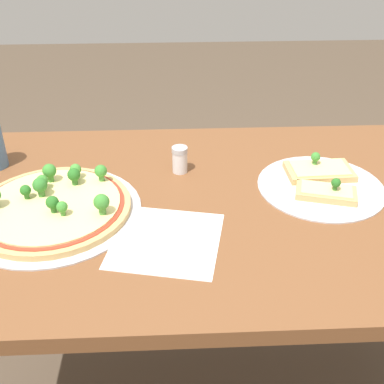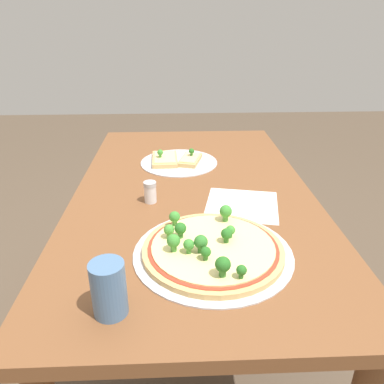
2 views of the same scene
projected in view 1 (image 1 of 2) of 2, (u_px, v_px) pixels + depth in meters
dining_table at (217, 230)px, 1.16m from camera, size 1.38×0.79×0.71m
pizza_tray_whole at (52, 206)px, 1.07m from camera, size 0.39×0.39×0.07m
pizza_tray_slice at (321, 181)px, 1.17m from camera, size 0.30×0.30×0.06m
condiment_shaker at (180, 159)px, 1.21m from camera, size 0.04×0.04×0.07m
paper_menu at (166, 240)px, 0.99m from camera, size 0.26×0.26×0.00m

